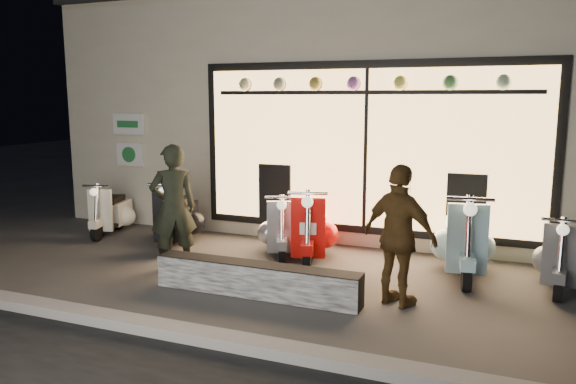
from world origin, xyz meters
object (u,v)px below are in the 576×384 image
at_px(scooter_silver, 281,228).
at_px(scooter_red, 311,229).
at_px(woman, 400,236).
at_px(man, 173,207).
at_px(graffiti_barrier, 256,280).

bearing_deg(scooter_silver, scooter_red, -32.48).
bearing_deg(woman, man, 20.17).
bearing_deg(scooter_red, scooter_silver, 154.36).
height_order(scooter_silver, woman, woman).
bearing_deg(scooter_silver, woman, -59.52).
height_order(graffiti_barrier, scooter_red, scooter_red).
height_order(graffiti_barrier, woman, woman).
xyz_separation_m(scooter_red, woman, (1.56, -1.44, 0.38)).
height_order(graffiti_barrier, scooter_silver, scooter_silver).
relative_size(scooter_silver, woman, 0.80).
xyz_separation_m(man, woman, (3.12, -0.24, -0.05)).
bearing_deg(graffiti_barrier, man, 159.00).
xyz_separation_m(graffiti_barrier, scooter_silver, (-0.45, 1.86, 0.18)).
xyz_separation_m(scooter_red, man, (-1.55, -1.19, 0.44)).
distance_m(scooter_red, woman, 2.16).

